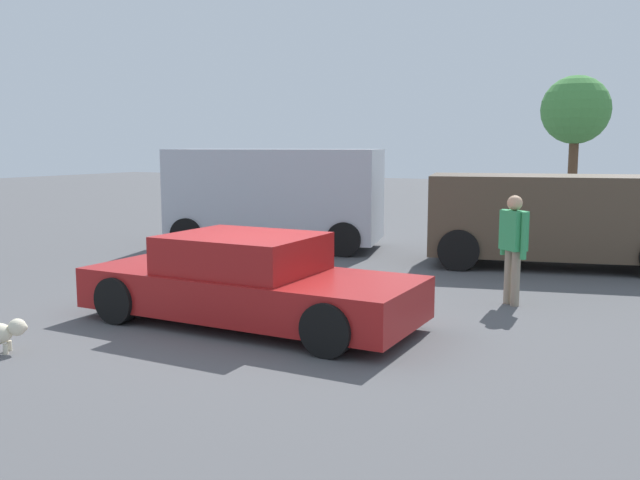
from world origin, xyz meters
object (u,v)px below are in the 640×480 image
(sedan_foreground, at_px, (248,283))
(dog, at_px, (1,333))
(pedestrian, at_px, (513,240))
(suv_dark, at_px, (554,217))
(van_white, at_px, (275,195))

(sedan_foreground, bearing_deg, dog, -126.27)
(sedan_foreground, xyz_separation_m, dog, (-1.78, -2.47, -0.32))
(sedan_foreground, bearing_deg, pedestrian, 43.37)
(suv_dark, bearing_deg, van_white, 169.35)
(dog, height_order, van_white, van_white)
(sedan_foreground, xyz_separation_m, van_white, (-3.37, 6.09, 0.68))
(sedan_foreground, height_order, van_white, van_white)
(sedan_foreground, bearing_deg, suv_dark, 65.61)
(van_white, bearing_deg, dog, 85.34)
(sedan_foreground, height_order, dog, sedan_foreground)
(sedan_foreground, bearing_deg, van_white, 118.36)
(dog, xyz_separation_m, suv_dark, (4.65, 8.98, 0.76))
(sedan_foreground, distance_m, dog, 3.06)
(suv_dark, bearing_deg, pedestrian, -104.08)
(dog, xyz_separation_m, pedestrian, (4.67, 5.26, 0.75))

